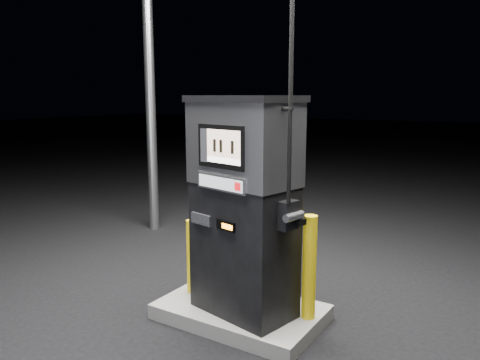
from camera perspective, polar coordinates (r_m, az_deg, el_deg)
The scene contains 5 objects.
ground at distance 4.95m, azimuth 0.09°, elevation -16.55°, with size 80.00×80.00×0.00m, color black.
pump_island at distance 4.92m, azimuth 0.09°, elevation -15.77°, with size 1.60×1.00×0.15m, color #5E5F5A.
fuel_dispenser at distance 4.41m, azimuth 0.51°, elevation -3.03°, with size 1.20×0.82×4.32m.
bollard_left at distance 5.07m, azimuth -5.92°, elevation -9.24°, with size 0.11×0.11×0.79m, color yellow.
bollard_right at distance 4.49m, azimuth 8.44°, elevation -10.49°, with size 0.13×0.13×1.00m, color yellow.
Camera 1 is at (2.35, -3.74, 2.23)m, focal length 35.00 mm.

